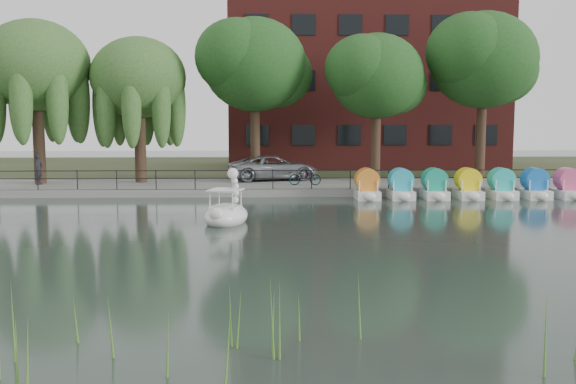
{
  "coord_description": "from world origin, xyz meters",
  "views": [
    {
      "loc": [
        -0.21,
        -19.63,
        4.03
      ],
      "look_at": [
        0.5,
        4.0,
        1.3
      ],
      "focal_mm": 40.0,
      "sensor_mm": 36.0,
      "label": 1
    }
  ],
  "objects_px": {
    "minivan": "(274,166)",
    "pedestrian": "(38,167)",
    "swan_boat": "(227,211)",
    "bicycle": "(305,176)"
  },
  "relations": [
    {
      "from": "minivan",
      "to": "pedestrian",
      "type": "bearing_deg",
      "value": 85.74
    },
    {
      "from": "minivan",
      "to": "swan_boat",
      "type": "relative_size",
      "value": 2.16
    },
    {
      "from": "minivan",
      "to": "pedestrian",
      "type": "distance_m",
      "value": 13.07
    },
    {
      "from": "pedestrian",
      "to": "swan_boat",
      "type": "height_order",
      "value": "pedestrian"
    },
    {
      "from": "bicycle",
      "to": "pedestrian",
      "type": "height_order",
      "value": "pedestrian"
    },
    {
      "from": "swan_boat",
      "to": "minivan",
      "type": "bearing_deg",
      "value": 97.64
    },
    {
      "from": "bicycle",
      "to": "swan_boat",
      "type": "xyz_separation_m",
      "value": [
        -3.59,
        -10.12,
        -0.45
      ]
    },
    {
      "from": "minivan",
      "to": "pedestrian",
      "type": "height_order",
      "value": "pedestrian"
    },
    {
      "from": "minivan",
      "to": "bicycle",
      "type": "distance_m",
      "value": 3.34
    },
    {
      "from": "bicycle",
      "to": "pedestrian",
      "type": "xyz_separation_m",
      "value": [
        -14.55,
        0.64,
        0.49
      ]
    }
  ]
}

